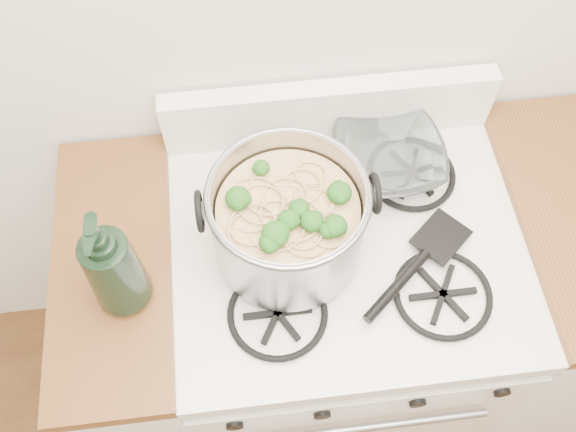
{
  "coord_description": "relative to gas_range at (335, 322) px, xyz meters",
  "views": [
    {
      "loc": [
        -0.21,
        0.63,
        2.12
      ],
      "look_at": [
        -0.13,
        1.26,
        1.05
      ],
      "focal_mm": 40.0,
      "sensor_mm": 36.0,
      "label": 1
    }
  ],
  "objects": [
    {
      "name": "gas_range",
      "position": [
        0.0,
        0.0,
        0.0
      ],
      "size": [
        0.76,
        0.66,
        0.92
      ],
      "color": "white",
      "rests_on": "ground"
    },
    {
      "name": "counter_left",
      "position": [
        -0.51,
        0.0,
        0.02
      ],
      "size": [
        0.25,
        0.65,
        0.92
      ],
      "color": "silver",
      "rests_on": "ground"
    },
    {
      "name": "stock_pot",
      "position": [
        -0.13,
        -0.0,
        0.58
      ],
      "size": [
        0.34,
        0.31,
        0.21
      ],
      "color": "#9A9AA2",
      "rests_on": "gas_range"
    },
    {
      "name": "spatula",
      "position": [
        0.19,
        -0.02,
        0.5
      ],
      "size": [
        0.42,
        0.42,
        0.02
      ],
      "primitive_type": null,
      "rotation": [
        0.0,
        0.0,
        -0.85
      ],
      "color": "black",
      "rests_on": "gas_range"
    },
    {
      "name": "glass_bowl",
      "position": [
        0.12,
        0.18,
        0.5
      ],
      "size": [
        0.1,
        0.1,
        0.02
      ],
      "primitive_type": "imported",
      "rotation": [
        0.0,
        0.0,
        0.05
      ],
      "color": "white",
      "rests_on": "gas_range"
    },
    {
      "name": "bottle",
      "position": [
        -0.47,
        -0.07,
        0.63
      ],
      "size": [
        0.11,
        0.12,
        0.29
      ],
      "primitive_type": "imported",
      "rotation": [
        0.0,
        0.0,
        -0.03
      ],
      "color": "black",
      "rests_on": "counter_left"
    }
  ]
}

